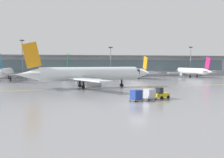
# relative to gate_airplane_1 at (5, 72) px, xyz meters

# --- Properties ---
(ground_plane) EXTENTS (400.00, 400.00, 0.00)m
(ground_plane) POSITION_rel_gate_airplane_1_xyz_m (24.13, -69.30, -2.86)
(ground_plane) COLOR gray
(taxiway_centreline_stripe) EXTENTS (109.98, 2.65, 0.01)m
(taxiway_centreline_stripe) POSITION_rel_gate_airplane_1_xyz_m (23.15, -39.43, -2.86)
(taxiway_centreline_stripe) COLOR yellow
(taxiway_centreline_stripe) RESTS_ON ground_plane
(terminal_concourse) EXTENTS (170.68, 11.00, 9.60)m
(terminal_concourse) POSITION_rel_gate_airplane_1_xyz_m (24.13, 19.25, 2.06)
(terminal_concourse) COLOR #B2B7BC
(terminal_concourse) RESTS_ON ground_plane
(gate_airplane_1) EXTENTS (26.70, 28.81, 9.54)m
(gate_airplane_1) POSITION_rel_gate_airplane_1_xyz_m (0.00, 0.00, 0.00)
(gate_airplane_1) COLOR white
(gate_airplane_1) RESTS_ON ground_plane
(gate_airplane_2) EXTENTS (26.69, 28.81, 9.54)m
(gate_airplane_2) POSITION_rel_gate_airplane_1_xyz_m (21.73, -2.23, 0.00)
(gate_airplane_2) COLOR silver
(gate_airplane_2) RESTS_ON ground_plane
(gate_airplane_3) EXTENTS (24.60, 26.56, 8.79)m
(gate_airplane_3) POSITION_rel_gate_airplane_1_xyz_m (48.55, -1.39, -0.22)
(gate_airplane_3) COLOR white
(gate_airplane_3) RESTS_ON ground_plane
(gate_airplane_4) EXTENTS (24.34, 26.25, 8.69)m
(gate_airplane_4) POSITION_rel_gate_airplane_1_xyz_m (76.00, -0.45, -0.25)
(gate_airplane_4) COLOR white
(gate_airplane_4) RESTS_ON ground_plane
(taxiing_regional_jet) EXTENTS (35.21, 32.80, 11.68)m
(taxiing_regional_jet) POSITION_rel_gate_airplane_1_xyz_m (22.69, -37.44, 0.64)
(taxiing_regional_jet) COLOR white
(taxiing_regional_jet) RESTS_ON ground_plane
(baggage_tug) EXTENTS (2.91, 2.28, 2.10)m
(baggage_tug) POSITION_rel_gate_airplane_1_xyz_m (31.30, -62.88, -1.97)
(baggage_tug) COLOR yellow
(baggage_tug) RESTS_ON ground_plane
(cargo_dolly_lead) EXTENTS (2.51, 2.20, 1.94)m
(cargo_dolly_lead) POSITION_rel_gate_airplane_1_xyz_m (28.58, -63.82, -1.81)
(cargo_dolly_lead) COLOR #595B60
(cargo_dolly_lead) RESTS_ON ground_plane
(cargo_dolly_trailing) EXTENTS (2.51, 2.20, 1.94)m
(cargo_dolly_trailing) POSITION_rel_gate_airplane_1_xyz_m (25.65, -64.83, -1.81)
(cargo_dolly_trailing) COLOR #595B60
(cargo_dolly_trailing) RESTS_ON ground_plane
(apron_light_mast_1) EXTENTS (1.80, 0.36, 15.66)m
(apron_light_mast_1) POSITION_rel_gate_airplane_1_xyz_m (5.70, 13.07, 5.66)
(apron_light_mast_1) COLOR gray
(apron_light_mast_1) RESTS_ON ground_plane
(apron_light_mast_2) EXTENTS (1.80, 0.36, 13.18)m
(apron_light_mast_2) POSITION_rel_gate_airplane_1_xyz_m (42.66, 11.10, 4.41)
(apron_light_mast_2) COLOR gray
(apron_light_mast_2) RESTS_ON ground_plane
(apron_light_mast_3) EXTENTS (1.80, 0.36, 13.78)m
(apron_light_mast_3) POSITION_rel_gate_airplane_1_xyz_m (82.01, 10.82, 4.72)
(apron_light_mast_3) COLOR gray
(apron_light_mast_3) RESTS_ON ground_plane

